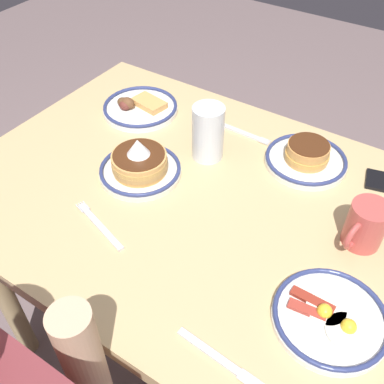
{
  "coord_description": "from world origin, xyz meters",
  "views": [
    {
      "loc": [
        -0.41,
        0.66,
        1.49
      ],
      "look_at": [
        0.0,
        0.03,
        0.77
      ],
      "focal_mm": 41.84,
      "sensor_mm": 36.0,
      "label": 1
    }
  ],
  "objects_px": {
    "plate_far_side": "(140,165)",
    "butter_knife": "(230,366)",
    "plate_center_pancakes": "(306,157)",
    "fork_far": "(240,132)",
    "plate_far_companion": "(330,318)",
    "fork_near": "(99,225)",
    "drinking_glass": "(208,135)",
    "coffee_mug": "(365,225)",
    "plate_near_main": "(140,107)"
  },
  "relations": [
    {
      "from": "plate_far_side",
      "to": "butter_knife",
      "type": "height_order",
      "value": "plate_far_side"
    },
    {
      "from": "plate_center_pancakes",
      "to": "fork_far",
      "type": "bearing_deg",
      "value": -7.72
    },
    {
      "from": "plate_far_companion",
      "to": "fork_near",
      "type": "relative_size",
      "value": 1.22
    },
    {
      "from": "plate_far_companion",
      "to": "fork_near",
      "type": "distance_m",
      "value": 0.52
    },
    {
      "from": "plate_center_pancakes",
      "to": "fork_near",
      "type": "height_order",
      "value": "plate_center_pancakes"
    },
    {
      "from": "drinking_glass",
      "to": "coffee_mug",
      "type": "bearing_deg",
      "value": 170.4
    },
    {
      "from": "plate_far_side",
      "to": "fork_far",
      "type": "bearing_deg",
      "value": -112.9
    },
    {
      "from": "plate_near_main",
      "to": "fork_far",
      "type": "relative_size",
      "value": 1.16
    },
    {
      "from": "plate_near_main",
      "to": "fork_far",
      "type": "distance_m",
      "value": 0.31
    },
    {
      "from": "plate_near_main",
      "to": "plate_far_companion",
      "type": "distance_m",
      "value": 0.81
    },
    {
      "from": "plate_center_pancakes",
      "to": "coffee_mug",
      "type": "distance_m",
      "value": 0.27
    },
    {
      "from": "plate_near_main",
      "to": "fork_near",
      "type": "distance_m",
      "value": 0.46
    },
    {
      "from": "plate_far_side",
      "to": "plate_near_main",
      "type": "bearing_deg",
      "value": -51.63
    },
    {
      "from": "plate_far_companion",
      "to": "butter_knife",
      "type": "relative_size",
      "value": 0.98
    },
    {
      "from": "plate_far_side",
      "to": "fork_near",
      "type": "height_order",
      "value": "plate_far_side"
    },
    {
      "from": "plate_near_main",
      "to": "plate_center_pancakes",
      "type": "distance_m",
      "value": 0.51
    },
    {
      "from": "plate_far_side",
      "to": "fork_far",
      "type": "relative_size",
      "value": 1.08
    },
    {
      "from": "fork_near",
      "to": "fork_far",
      "type": "relative_size",
      "value": 0.92
    },
    {
      "from": "drinking_glass",
      "to": "butter_knife",
      "type": "bearing_deg",
      "value": 125.58
    },
    {
      "from": "fork_near",
      "to": "butter_knife",
      "type": "height_order",
      "value": "same"
    },
    {
      "from": "plate_center_pancakes",
      "to": "fork_far",
      "type": "relative_size",
      "value": 1.1
    },
    {
      "from": "butter_knife",
      "to": "plate_near_main",
      "type": "bearing_deg",
      "value": -41.15
    },
    {
      "from": "fork_near",
      "to": "plate_far_companion",
      "type": "bearing_deg",
      "value": -174.07
    },
    {
      "from": "plate_far_side",
      "to": "fork_near",
      "type": "relative_size",
      "value": 1.17
    },
    {
      "from": "coffee_mug",
      "to": "drinking_glass",
      "type": "bearing_deg",
      "value": -9.6
    },
    {
      "from": "plate_center_pancakes",
      "to": "plate_far_companion",
      "type": "relative_size",
      "value": 0.98
    },
    {
      "from": "drinking_glass",
      "to": "fork_near",
      "type": "bearing_deg",
      "value": 78.6
    },
    {
      "from": "butter_knife",
      "to": "fork_near",
      "type": "bearing_deg",
      "value": -16.8
    },
    {
      "from": "plate_center_pancakes",
      "to": "plate_far_side",
      "type": "bearing_deg",
      "value": 38.61
    },
    {
      "from": "fork_far",
      "to": "plate_center_pancakes",
      "type": "bearing_deg",
      "value": 172.28
    },
    {
      "from": "butter_knife",
      "to": "plate_far_side",
      "type": "bearing_deg",
      "value": -35.6
    },
    {
      "from": "plate_far_side",
      "to": "plate_center_pancakes",
      "type": "bearing_deg",
      "value": -141.39
    },
    {
      "from": "plate_near_main",
      "to": "butter_knife",
      "type": "bearing_deg",
      "value": 138.85
    },
    {
      "from": "plate_near_main",
      "to": "plate_far_side",
      "type": "height_order",
      "value": "plate_far_side"
    },
    {
      "from": "plate_center_pancakes",
      "to": "drinking_glass",
      "type": "relative_size",
      "value": 1.43
    },
    {
      "from": "plate_near_main",
      "to": "coffee_mug",
      "type": "xyz_separation_m",
      "value": [
        -0.71,
        0.14,
        0.04
      ]
    },
    {
      "from": "plate_center_pancakes",
      "to": "butter_knife",
      "type": "relative_size",
      "value": 0.95
    },
    {
      "from": "drinking_glass",
      "to": "fork_near",
      "type": "height_order",
      "value": "drinking_glass"
    },
    {
      "from": "drinking_glass",
      "to": "fork_far",
      "type": "distance_m",
      "value": 0.15
    },
    {
      "from": "plate_near_main",
      "to": "coffee_mug",
      "type": "relative_size",
      "value": 1.89
    },
    {
      "from": "plate_near_main",
      "to": "fork_near",
      "type": "xyz_separation_m",
      "value": [
        -0.21,
        0.41,
        -0.01
      ]
    },
    {
      "from": "coffee_mug",
      "to": "fork_near",
      "type": "distance_m",
      "value": 0.57
    },
    {
      "from": "coffee_mug",
      "to": "drinking_glass",
      "type": "height_order",
      "value": "drinking_glass"
    },
    {
      "from": "plate_far_companion",
      "to": "drinking_glass",
      "type": "xyz_separation_m",
      "value": [
        0.45,
        -0.29,
        0.05
      ]
    },
    {
      "from": "plate_center_pancakes",
      "to": "drinking_glass",
      "type": "bearing_deg",
      "value": 25.16
    },
    {
      "from": "plate_near_main",
      "to": "fork_far",
      "type": "bearing_deg",
      "value": -167.02
    },
    {
      "from": "plate_center_pancakes",
      "to": "plate_far_companion",
      "type": "height_order",
      "value": "plate_center_pancakes"
    },
    {
      "from": "plate_near_main",
      "to": "fork_far",
      "type": "height_order",
      "value": "plate_near_main"
    },
    {
      "from": "plate_far_companion",
      "to": "coffee_mug",
      "type": "bearing_deg",
      "value": -85.95
    },
    {
      "from": "plate_center_pancakes",
      "to": "plate_far_companion",
      "type": "xyz_separation_m",
      "value": [
        -0.22,
        0.4,
        -0.01
      ]
    }
  ]
}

